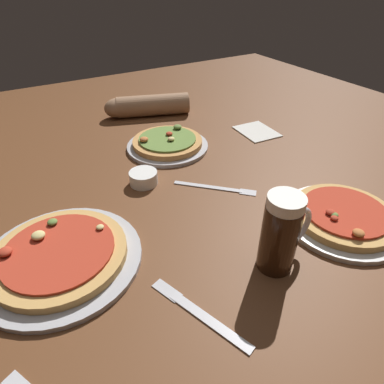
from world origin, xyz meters
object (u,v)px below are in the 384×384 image
Objects in this scene: diner_arm at (145,106)px; beer_mug_dark at (282,233)px; ramekin_sauce at (143,178)px; napkin_folded at (257,131)px; pizza_plate_far at (167,143)px; pizza_plate_side at (60,256)px; pizza_plate_near at (343,217)px; knife_right at (199,313)px; fork_left at (217,188)px.

beer_mug_dark is at bearing -96.14° from diner_arm.
ramekin_sauce reaches higher than napkin_folded.
pizza_plate_far is 0.54m from pizza_plate_side.
diner_arm is (0.47, 0.63, 0.02)m from pizza_plate_side.
napkin_folded is at bearing 11.73° from ramekin_sauce.
beer_mug_dark is at bearing -94.31° from pizza_plate_far.
diner_arm is (0.09, 0.87, -0.04)m from beer_mug_dark.
pizza_plate_far reaches higher than pizza_plate_near.
pizza_plate_far is 0.30m from diner_arm.
pizza_plate_far is at bearing 38.85° from pizza_plate_side.
knife_right is at bearing -174.23° from beer_mug_dark.
ramekin_sauce is 0.37× the size of knife_right.
ramekin_sauce is (0.27, 0.18, 0.00)m from pizza_plate_side.
pizza_plate_side is 1.92× the size of beer_mug_dark.
diner_arm is at bearing 65.56° from ramekin_sauce.
beer_mug_dark reaches higher than knife_right.
beer_mug_dark is 0.52× the size of diner_arm.
pizza_plate_side is at bearing 160.81° from pizza_plate_near.
pizza_plate_side is at bearing 125.78° from knife_right.
pizza_plate_near reaches higher than fork_left.
knife_right is 0.93m from diner_arm.
napkin_folded is (0.38, 0.52, -0.08)m from beer_mug_dark.
ramekin_sauce reaches higher than knife_right.
diner_arm reaches higher than napkin_folded.
napkin_folded is 0.40m from fork_left.
napkin_folded is at bearing 20.59° from pizza_plate_side.
pizza_plate_far is at bearing 85.69° from beer_mug_dark.
ramekin_sauce is at bearing -168.27° from napkin_folded.
beer_mug_dark is at bearing -74.84° from ramekin_sauce.
pizza_plate_far is at bearing 108.61° from pizza_plate_near.
beer_mug_dark is 0.22m from knife_right.
pizza_plate_side is 1.57× the size of knife_right.
knife_right is at bearing -101.20° from ramekin_sauce.
beer_mug_dark is (-0.04, -0.57, 0.07)m from pizza_plate_far.
knife_right is at bearing -137.13° from napkin_folded.
fork_left is at bearing -37.73° from ramekin_sauce.
pizza_plate_near is 0.43m from knife_right.
fork_left is (0.43, 0.06, -0.01)m from pizza_plate_side.
ramekin_sauce is 0.24× the size of diner_arm.
fork_left and knife_right have the same top height.
fork_left is at bearing 51.32° from knife_right.
fork_left is at bearing -94.35° from diner_arm.
beer_mug_dark is 0.87m from diner_arm.
diner_arm is at bearing 129.28° from napkin_folded.
pizza_plate_side is 0.32m from ramekin_sauce.
knife_right is at bearing -108.20° from diner_arm.
pizza_plate_side is (-0.42, -0.34, -0.00)m from pizza_plate_far.
napkin_folded is 0.79m from knife_right.
ramekin_sauce is at bearing -114.44° from diner_arm.
ramekin_sauce is 0.50m from diner_arm.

